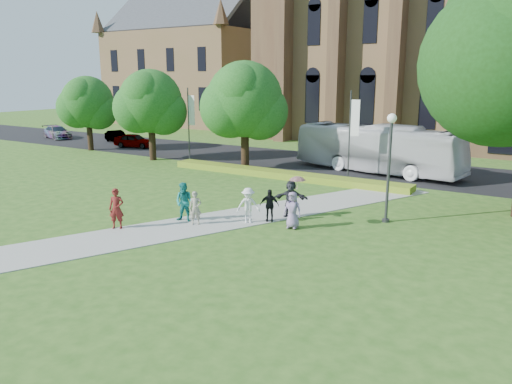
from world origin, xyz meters
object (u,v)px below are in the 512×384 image
Objects in this scene: car_1 at (117,137)px; car_2 at (57,132)px; streetlamp at (390,155)px; car_0 at (134,140)px; pedestrian_0 at (116,209)px; tour_coach at (377,149)px.

car_2 reaches higher than car_1.
car_1 is (-33.67, 13.78, -2.66)m from streetlamp.
car_0 is (-29.25, 12.01, -2.59)m from streetlamp.
car_0 is at bearing -76.22° from car_2.
car_2 is at bearing 115.58° from pedestrian_0.
tour_coach reaches higher than car_2.
car_2 reaches higher than car_0.
car_0 is at bearing 157.69° from streetlamp.
pedestrian_0 reaches higher than car_1.
car_2 is (-41.97, 12.57, -2.58)m from streetlamp.
car_2 is 37.77m from pedestrian_0.
streetlamp is at bearing -148.84° from tour_coach.
streetlamp reaches higher than tour_coach.
pedestrian_0 is (23.51, -21.57, 0.35)m from car_1.
pedestrian_0 reaches higher than car_0.
car_2 is 2.54× the size of pedestrian_0.
car_2 is at bearing 99.39° from tour_coach.
streetlamp reaches higher than pedestrian_0.
pedestrian_0 is at bearing 174.64° from tour_coach.
car_0 is 12.73m from car_2.
car_0 is 0.84× the size of car_2.
tour_coach reaches higher than car_1.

